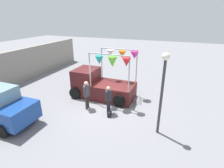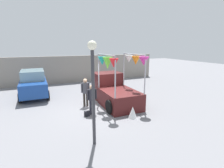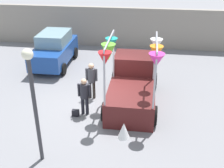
{
  "view_description": "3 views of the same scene",
  "coord_description": "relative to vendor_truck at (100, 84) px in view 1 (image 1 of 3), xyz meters",
  "views": [
    {
      "loc": [
        -8.49,
        -3.95,
        5.15
      ],
      "look_at": [
        0.94,
        -0.28,
        1.12
      ],
      "focal_mm": 28.0,
      "sensor_mm": 36.0,
      "label": 1
    },
    {
      "loc": [
        -3.14,
        -9.15,
        3.63
      ],
      "look_at": [
        0.8,
        -0.14,
        1.42
      ],
      "focal_mm": 28.0,
      "sensor_mm": 36.0,
      "label": 2
    },
    {
      "loc": [
        1.83,
        -10.16,
        6.28
      ],
      "look_at": [
        0.48,
        -0.36,
        1.3
      ],
      "focal_mm": 45.0,
      "sensor_mm": 36.0,
      "label": 3
    }
  ],
  "objects": [
    {
      "name": "vendor_truck",
      "position": [
        0.0,
        0.0,
        0.0
      ],
      "size": [
        2.45,
        4.14,
        3.13
      ],
      "color": "#4C1919",
      "rests_on": "ground"
    },
    {
      "name": "brick_boundary_wall",
      "position": [
        -1.24,
        7.24,
        0.41
      ],
      "size": [
        18.0,
        0.36,
        2.6
      ],
      "primitive_type": "cube",
      "color": "gray",
      "rests_on": "ground"
    },
    {
      "name": "handbag",
      "position": [
        -2.17,
        -1.56,
        -0.75
      ],
      "size": [
        0.28,
        0.16,
        0.28
      ],
      "primitive_type": "cube",
      "color": "black",
      "rests_on": "ground"
    },
    {
      "name": "person_customer",
      "position": [
        -1.82,
        -1.36,
        0.06
      ],
      "size": [
        0.53,
        0.34,
        1.6
      ],
      "color": "black",
      "rests_on": "ground"
    },
    {
      "name": "street_lamp",
      "position": [
        -2.62,
        -4.18,
        1.58
      ],
      "size": [
        0.32,
        0.32,
        3.77
      ],
      "color": "#333338",
      "rests_on": "ground"
    },
    {
      "name": "ground_plane",
      "position": [
        -1.24,
        -0.7,
        -0.89
      ],
      "size": [
        60.0,
        60.0,
        0.0
      ],
      "primitive_type": "plane",
      "color": "slate"
    },
    {
      "name": "person_vendor",
      "position": [
        -1.81,
        -0.01,
        0.13
      ],
      "size": [
        0.53,
        0.34,
        1.69
      ],
      "color": "#2D2823",
      "rests_on": "ground"
    },
    {
      "name": "folded_kite_bundle_white",
      "position": [
        -0.11,
        -2.69,
        -0.59
      ],
      "size": [
        0.57,
        0.57,
        0.6
      ],
      "primitive_type": "cone",
      "rotation": [
        0.0,
        0.0,
        1.95
      ],
      "color": "white",
      "rests_on": "ground"
    }
  ]
}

